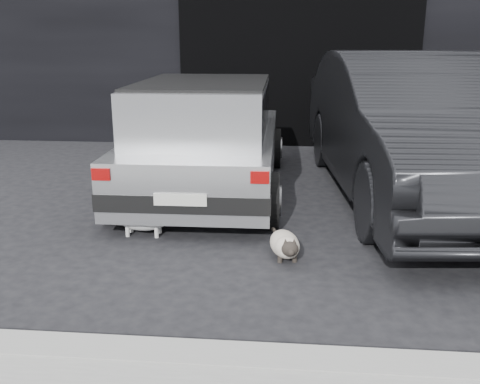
# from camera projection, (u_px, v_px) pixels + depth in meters

# --- Properties ---
(ground) EXTENTS (80.00, 80.00, 0.00)m
(ground) POSITION_uv_depth(u_px,v_px,m) (204.00, 219.00, 5.64)
(ground) COLOR black
(ground) RESTS_ON ground
(building_facade) EXTENTS (34.00, 4.00, 5.00)m
(building_facade) POSITION_uv_depth(u_px,v_px,m) (299.00, 1.00, 10.57)
(building_facade) COLOR black
(building_facade) RESTS_ON ground
(garage_opening) EXTENTS (4.00, 0.10, 2.60)m
(garage_opening) POSITION_uv_depth(u_px,v_px,m) (298.00, 70.00, 8.99)
(garage_opening) COLOR black
(garage_opening) RESTS_ON ground
(curb) EXTENTS (18.00, 0.25, 0.12)m
(curb) POSITION_uv_depth(u_px,v_px,m) (307.00, 366.00, 3.05)
(curb) COLOR gray
(curb) RESTS_ON ground
(silver_hatchback) EXTENTS (1.88, 3.71, 1.36)m
(silver_hatchback) POSITION_uv_depth(u_px,v_px,m) (206.00, 132.00, 6.43)
(silver_hatchback) COLOR #B1B3B6
(silver_hatchback) RESTS_ON ground
(second_car) EXTENTS (2.25, 5.26, 1.69)m
(second_car) POSITION_uv_depth(u_px,v_px,m) (413.00, 127.00, 6.21)
(second_car) COLOR black
(second_car) RESTS_ON ground
(cat_siamese) EXTENTS (0.34, 0.74, 0.26)m
(cat_siamese) POSITION_uv_depth(u_px,v_px,m) (286.00, 245.00, 4.64)
(cat_siamese) COLOR beige
(cat_siamese) RESTS_ON ground
(cat_white) EXTENTS (0.73, 0.25, 0.34)m
(cat_white) POSITION_uv_depth(u_px,v_px,m) (147.00, 219.00, 5.16)
(cat_white) COLOR silver
(cat_white) RESTS_ON ground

